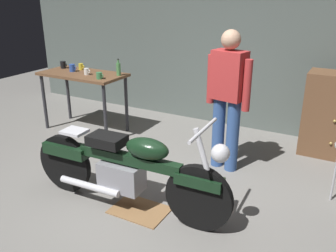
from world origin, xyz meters
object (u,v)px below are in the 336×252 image
mug_green_speckled (99,76)px  person_standing (228,95)px  mug_blue_enamel (72,68)px  mug_yellow_tall (81,67)px  bottle (118,69)px  mug_white_ceramic (87,72)px  motorcycle (127,168)px  mug_black_matte (63,65)px

mug_green_speckled → person_standing: bearing=-0.2°
mug_blue_enamel → mug_yellow_tall: bearing=80.7°
mug_green_speckled → mug_yellow_tall: (-0.63, 0.34, 0.00)m
person_standing → mug_blue_enamel: (-2.54, 0.18, 0.03)m
mug_blue_enamel → person_standing: bearing=-4.2°
mug_yellow_tall → bottle: bearing=-3.2°
person_standing → bottle: bearing=1.9°
mug_white_ceramic → mug_yellow_tall: bearing=143.5°
bottle → person_standing: bearing=-9.8°
motorcycle → mug_blue_enamel: size_ratio=17.78×
motorcycle → mug_green_speckled: motorcycle is taller
mug_blue_enamel → bottle: bearing=9.0°
mug_green_speckled → mug_black_matte: mug_black_matte is taller
person_standing → mug_blue_enamel: size_ratio=13.55×
person_standing → mug_white_ceramic: (-2.21, 0.12, 0.02)m
mug_green_speckled → mug_white_ceramic: 0.35m
person_standing → mug_white_ceramic: person_standing is taller
mug_green_speckled → bottle: size_ratio=0.48×
person_standing → mug_yellow_tall: 2.54m
mug_green_speckled → mug_black_matte: (-0.95, 0.29, 0.01)m
mug_green_speckled → mug_white_ceramic: bearing=160.5°
mug_green_speckled → mug_blue_enamel: (-0.66, 0.18, 0.01)m
mug_yellow_tall → mug_blue_enamel: bearing=-99.3°
mug_black_matte → mug_blue_enamel: bearing=-21.1°
motorcycle → mug_white_ceramic: bearing=137.2°
motorcycle → mug_yellow_tall: (-1.98, 1.66, 0.50)m
person_standing → mug_yellow_tall: (-2.51, 0.35, 0.02)m
bottle → mug_green_speckled: bearing=-110.3°
motorcycle → bottle: size_ratio=9.09×
mug_green_speckled → mug_blue_enamel: size_ratio=0.94×
motorcycle → mug_blue_enamel: bearing=141.0°
mug_green_speckled → bottle: (0.11, 0.30, 0.05)m
mug_yellow_tall → mug_black_matte: bearing=-171.0°
person_standing → mug_blue_enamel: 2.55m
person_standing → mug_blue_enamel: person_standing is taller
mug_yellow_tall → mug_white_ceramic: (0.31, -0.23, -0.00)m
person_standing → mug_black_matte: size_ratio=13.75×
mug_yellow_tall → mug_green_speckled: bearing=-28.4°
motorcycle → mug_black_matte: 2.85m
mug_yellow_tall → mug_blue_enamel: mug_blue_enamel is taller
mug_yellow_tall → motorcycle: bearing=-39.9°
mug_blue_enamel → bottle: 0.78m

